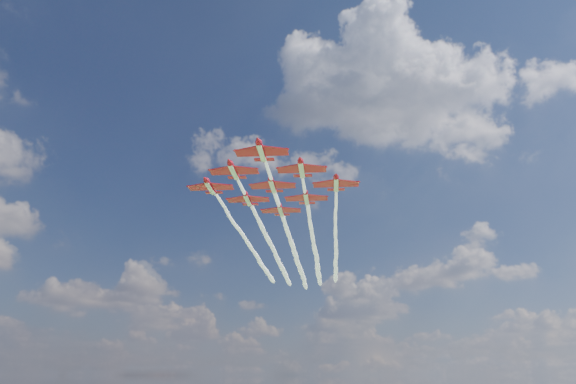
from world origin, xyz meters
name	(u,v)px	position (x,y,z in m)	size (l,w,h in m)	color
jet_lead	(287,228)	(35.75, 32.81, 72.20)	(91.63, 93.49, 3.05)	red
jet_row2_port	(313,236)	(48.15, 35.06, 72.20)	(91.63, 93.49, 3.05)	red
jet_row2_starb	(266,237)	(37.75, 45.25, 72.20)	(91.63, 93.49, 3.05)	red
jet_row3_port	(336,243)	(60.54, 37.31, 72.20)	(91.63, 93.49, 3.05)	red
jet_row3_centre	(292,244)	(50.14, 47.50, 72.20)	(91.63, 93.49, 3.05)	red
jet_row3_starb	(248,244)	(39.75, 57.68, 72.20)	(91.63, 93.49, 3.05)	red
jet_row4_port	(315,250)	(62.54, 49.75, 72.20)	(91.63, 93.49, 3.05)	red
jet_row4_starb	(273,251)	(52.14, 59.94, 72.20)	(91.63, 93.49, 3.05)	red
jet_tail	(296,256)	(64.53, 62.19, 72.20)	(91.63, 93.49, 3.05)	red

